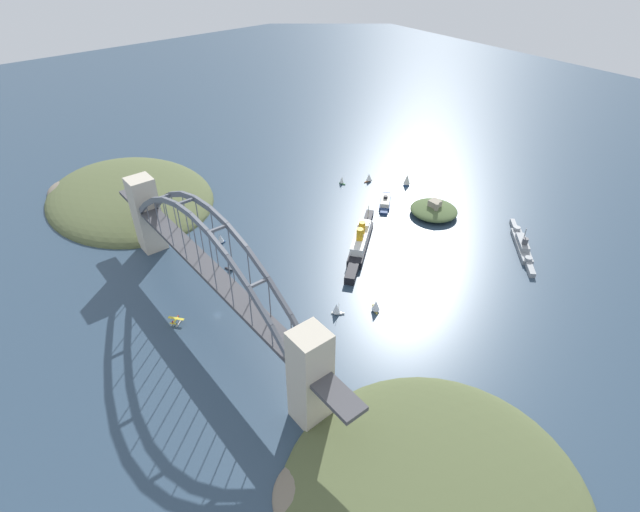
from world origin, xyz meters
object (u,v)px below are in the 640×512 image
Objects in this scene: harbor_ferry_steamer at (385,202)px; fort_island_mid_harbor at (434,210)px; small_boat_1 at (337,309)px; ocean_liner at (361,241)px; small_boat_5 at (342,180)px; small_boat_4 at (376,306)px; small_boat_0 at (407,180)px; small_boat_2 at (369,177)px; naval_cruiser at (522,245)px; small_boat_6 at (221,238)px; small_boat_3 at (231,265)px; harbor_arch_bridge at (211,275)px; seaplane_taxiing_near_bridge at (176,321)px.

fort_island_mid_harbor is at bearing 27.71° from harbor_ferry_steamer.
ocean_liner is at bearing 126.16° from small_boat_1.
small_boat_1 reaches higher than small_boat_5.
small_boat_4 is (12.87, 20.00, 0.23)m from small_boat_1.
small_boat_0 is 33.20m from small_boat_2.
small_boat_0 is at bearing 119.76° from small_boat_1.
small_boat_0 reaches higher than harbor_ferry_steamer.
small_boat_6 is at bearing -130.66° from naval_cruiser.
small_boat_5 is at bearing 147.10° from ocean_liner.
small_boat_4 reaches higher than small_boat_1.
naval_cruiser is 128.62m from small_boat_4.
fort_island_mid_harbor reaches higher than small_boat_6.
small_boat_3 is at bearing -152.63° from small_boat_4.
small_boat_2 is (-73.59, -0.78, -0.22)m from fort_island_mid_harbor.
small_boat_2 is at bearing 110.27° from harbor_arch_bridge.
small_boat_5 is at bearing -117.26° from small_boat_2.
harbor_arch_bridge reaches higher than small_boat_6.
ocean_liner is (1.16, 115.17, -24.89)m from harbor_arch_bridge.
fort_island_mid_harbor is at bearing 88.51° from ocean_liner.
fort_island_mid_harbor reaches higher than small_boat_5.
small_boat_3 is at bearing -17.97° from small_boat_6.
ocean_liner is 8.74× the size of small_boat_1.
small_boat_4 is 166.43m from small_boat_5.
ocean_liner is 1.42× the size of naval_cruiser.
small_boat_3 is at bearing -121.76° from naval_cruiser.
small_boat_6 is (15.12, -128.54, 0.23)m from small_boat_5.
small_boat_2 is (-38.25, 17.78, 1.39)m from harbor_ferry_steamer.
ocean_liner is at bearing 47.85° from small_boat_6.
small_boat_0 is (-118.86, 7.70, 2.39)m from naval_cruiser.
naval_cruiser is 7.18× the size of small_boat_5.
harbor_ferry_steamer reaches higher than small_boat_5.
seaplane_taxiing_near_bridge is 118.73m from small_boat_4.
small_boat_5 is (-47.83, 139.15, -0.66)m from small_boat_3.
small_boat_3 is (-35.07, -85.50, -1.35)m from ocean_liner.
seaplane_taxiing_near_bridge is 222.13m from small_boat_2.
small_boat_4 is at bearing -53.07° from small_boat_0.
harbor_ferry_steamer is (-32.19, 172.98, -27.87)m from harbor_arch_bridge.
small_boat_6 is at bearing -171.58° from small_boat_1.
harbor_ferry_steamer is 42.21m from small_boat_2.
fort_island_mid_harbor is 214.39m from seaplane_taxiing_near_bridge.
small_boat_4 is at bearing -97.71° from naval_cruiser.
seaplane_taxiing_near_bridge is 58.12m from small_boat_3.
naval_cruiser is 145.13m from small_boat_2.
small_boat_0 is (-44.78, 211.78, -25.12)m from harbor_arch_bridge.
fort_island_mid_harbor is (3.15, 191.54, -26.25)m from harbor_arch_bridge.
naval_cruiser is at bearing 10.03° from fort_island_mid_harbor.
harbor_arch_bridge is 52.14m from small_boat_3.
small_boat_5 is (-49.56, -4.17, 0.96)m from harbor_ferry_steamer.
harbor_arch_bridge is 178.14m from harbor_ferry_steamer.
small_boat_2 is at bearing 62.74° from small_boat_5.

